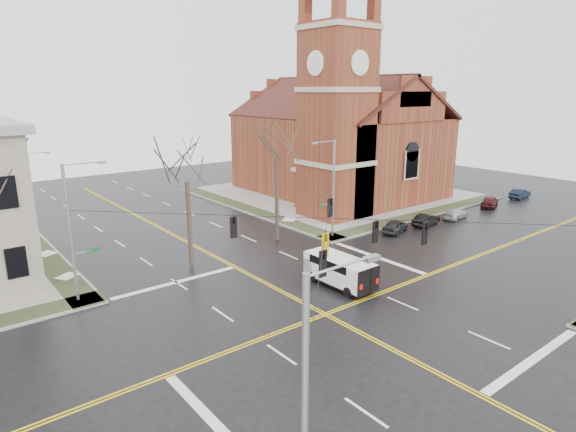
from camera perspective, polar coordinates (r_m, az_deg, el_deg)
ground at (r=30.60m, az=4.44°, el=-11.54°), size 120.00×120.00×0.00m
sidewalks at (r=30.56m, az=4.44°, el=-11.41°), size 80.00×80.00×0.17m
road_markings at (r=30.60m, az=4.44°, el=-11.53°), size 100.00×100.00×0.01m
church at (r=62.66m, az=5.89°, el=10.06°), size 24.28×27.48×27.50m
signal_pole_ne at (r=44.40m, az=5.24°, el=3.58°), size 2.75×0.22×9.00m
signal_pole_nw at (r=33.47m, az=-24.16°, el=-1.42°), size 2.75×0.22×9.00m
signal_pole_sw at (r=14.21m, az=2.59°, el=-22.55°), size 2.75×0.22×9.00m
span_wires at (r=28.40m, az=4.69°, el=-0.26°), size 23.02×23.02×0.03m
traffic_signals at (r=28.14m, az=5.58°, el=-2.01°), size 8.21×8.26×1.30m
streetlight_north_a at (r=49.50m, az=-28.27°, el=2.46°), size 2.30×0.20×8.00m
cargo_van at (r=34.49m, az=5.88°, el=-6.19°), size 2.21×5.55×2.09m
parked_car_a at (r=47.90m, az=12.59°, el=-1.18°), size 4.06×2.60×1.29m
parked_car_b at (r=51.09m, az=16.06°, el=-0.43°), size 3.94×1.90×1.24m
parked_car_c at (r=54.85m, az=19.20°, el=0.26°), size 3.94×2.05×1.09m
parked_car_d at (r=61.80m, az=22.79°, el=1.63°), size 4.28×2.92×1.35m
parked_car_e at (r=68.30m, az=25.79°, el=2.42°), size 3.83×1.56×1.24m
tree_nw_near at (r=37.10m, az=-11.92°, el=4.69°), size 4.00×4.00×9.97m
tree_ne at (r=42.58m, az=-1.37°, el=7.78°), size 4.00×4.00×11.52m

